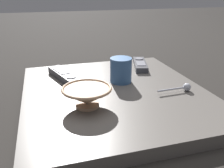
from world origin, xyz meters
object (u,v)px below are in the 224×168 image
object	(u,v)px
teaspoon	(184,87)
tv_remote_far	(140,64)
coffee_mug	(121,70)
tv_remote_near	(65,76)
cereal_bowl	(87,95)

from	to	relation	value
teaspoon	tv_remote_far	world-z (taller)	same
coffee_mug	tv_remote_near	size ratio (longest dim) A/B	0.42
teaspoon	tv_remote_far	size ratio (longest dim) A/B	0.70
cereal_bowl	tv_remote_near	distance (m)	0.23
coffee_mug	tv_remote_far	world-z (taller)	coffee_mug
teaspoon	tv_remote_near	size ratio (longest dim) A/B	0.58
tv_remote_near	cereal_bowl	bearing A→B (deg)	-80.49
tv_remote_near	teaspoon	bearing A→B (deg)	-30.93
tv_remote_near	tv_remote_far	bearing A→B (deg)	10.13
tv_remote_near	coffee_mug	bearing A→B (deg)	-22.73
coffee_mug	tv_remote_far	bearing A→B (deg)	46.32
tv_remote_far	tv_remote_near	bearing A→B (deg)	-169.87
tv_remote_far	teaspoon	bearing A→B (deg)	-81.46
cereal_bowl	tv_remote_near	world-z (taller)	cereal_bowl
coffee_mug	tv_remote_far	distance (m)	0.19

